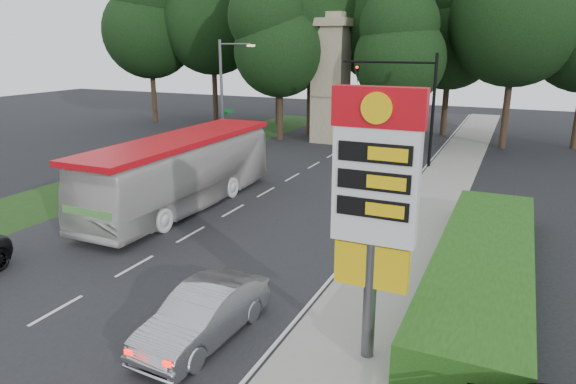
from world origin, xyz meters
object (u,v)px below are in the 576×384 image
at_px(gas_station_pylon, 375,192).
at_px(transit_bus, 182,173).
at_px(traffic_signal_mast, 413,94).
at_px(monument, 331,78).
at_px(sedan_silver, 204,315).
at_px(streetlight_signs, 224,93).

xyz_separation_m(gas_station_pylon, transit_bus, (-11.73, 8.57, -2.71)).
relative_size(traffic_signal_mast, transit_bus, 0.58).
height_order(traffic_signal_mast, monument, monument).
xyz_separation_m(gas_station_pylon, monument, (-11.20, 28.01, 0.66)).
relative_size(monument, transit_bus, 0.81).
distance_m(monument, sedan_silver, 30.07).
bearing_deg(traffic_signal_mast, transit_bus, -121.44).
bearing_deg(traffic_signal_mast, sedan_silver, -91.91).
xyz_separation_m(traffic_signal_mast, transit_bus, (-8.21, -13.43, -2.94)).
relative_size(gas_station_pylon, sedan_silver, 1.52).
height_order(streetlight_signs, transit_bus, streetlight_signs).
xyz_separation_m(streetlight_signs, sedan_silver, (11.90, -20.94, -3.69)).
distance_m(gas_station_pylon, transit_bus, 14.78).
distance_m(monument, transit_bus, 19.73).
bearing_deg(gas_station_pylon, monument, 111.80).
distance_m(gas_station_pylon, monument, 30.17).
bearing_deg(transit_bus, gas_station_pylon, -36.26).
distance_m(streetlight_signs, monument, 9.44).
bearing_deg(gas_station_pylon, transit_bus, 143.85).
height_order(streetlight_signs, monument, monument).
bearing_deg(streetlight_signs, gas_station_pylon, -51.04).
xyz_separation_m(streetlight_signs, monument, (4.99, 7.99, 0.67)).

